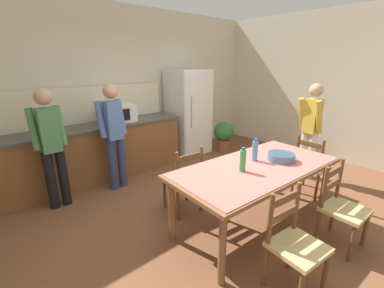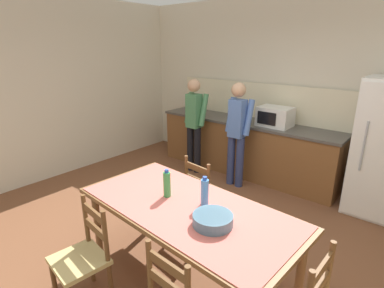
% 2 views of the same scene
% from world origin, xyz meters
% --- Properties ---
extents(ground_plane, '(8.32, 8.32, 0.00)m').
position_xyz_m(ground_plane, '(0.00, 0.00, 0.00)').
color(ground_plane, brown).
extents(wall_back, '(6.52, 0.12, 2.90)m').
position_xyz_m(wall_back, '(0.00, 2.66, 1.45)').
color(wall_back, beige).
rests_on(wall_back, ground).
extents(wall_left, '(0.12, 5.20, 2.90)m').
position_xyz_m(wall_left, '(-3.26, 0.00, 1.45)').
color(wall_left, beige).
rests_on(wall_left, ground).
extents(kitchen_counter, '(3.17, 0.66, 0.93)m').
position_xyz_m(kitchen_counter, '(-0.83, 2.23, 0.47)').
color(kitchen_counter, brown).
rests_on(kitchen_counter, ground).
extents(counter_splashback, '(3.13, 0.03, 0.60)m').
position_xyz_m(counter_splashback, '(-0.83, 2.54, 1.23)').
color(counter_splashback, beige).
rests_on(counter_splashback, kitchen_counter).
extents(microwave, '(0.50, 0.39, 0.30)m').
position_xyz_m(microwave, '(-0.31, 2.21, 1.08)').
color(microwave, white).
rests_on(microwave, kitchen_counter).
extents(dining_table, '(2.09, 1.09, 0.79)m').
position_xyz_m(dining_table, '(0.08, -0.35, 0.71)').
color(dining_table, brown).
rests_on(dining_table, ground).
extents(bottle_near_centre, '(0.07, 0.07, 0.27)m').
position_xyz_m(bottle_near_centre, '(-0.18, -0.33, 0.91)').
color(bottle_near_centre, green).
rests_on(bottle_near_centre, dining_table).
extents(bottle_off_centre, '(0.07, 0.07, 0.27)m').
position_xyz_m(bottle_off_centre, '(0.19, -0.23, 0.91)').
color(bottle_off_centre, '#4C8ED6').
rests_on(bottle_off_centre, dining_table).
extents(serving_bowl, '(0.32, 0.32, 0.09)m').
position_xyz_m(serving_bowl, '(0.43, -0.44, 0.84)').
color(serving_bowl, slate).
rests_on(serving_bowl, dining_table).
extents(chair_side_far_left, '(0.46, 0.45, 0.91)m').
position_xyz_m(chair_side_far_left, '(-0.33, 0.46, 0.44)').
color(chair_side_far_left, brown).
rests_on(chair_side_far_left, ground).
extents(chair_side_near_left, '(0.47, 0.45, 0.91)m').
position_xyz_m(chair_side_near_left, '(-0.42, -1.10, 0.44)').
color(chair_side_near_left, brown).
rests_on(chair_side_near_left, ground).
extents(person_at_sink, '(0.41, 0.28, 1.62)m').
position_xyz_m(person_at_sink, '(-1.53, 1.71, 0.91)').
color(person_at_sink, black).
rests_on(person_at_sink, ground).
extents(person_at_counter, '(0.41, 0.28, 1.62)m').
position_xyz_m(person_at_counter, '(-0.67, 1.69, 0.91)').
color(person_at_counter, navy).
rests_on(person_at_counter, ground).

